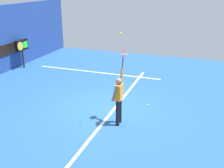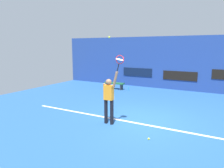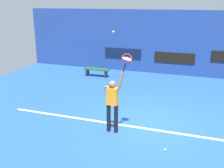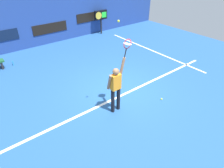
{
  "view_description": "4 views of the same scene",
  "coord_description": "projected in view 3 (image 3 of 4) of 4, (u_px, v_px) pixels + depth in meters",
  "views": [
    {
      "loc": [
        -9.03,
        -3.57,
        4.67
      ],
      "look_at": [
        -0.66,
        -0.58,
        1.34
      ],
      "focal_mm": 43.77,
      "sensor_mm": 36.0,
      "label": 1
    },
    {
      "loc": [
        2.84,
        -7.49,
        2.83
      ],
      "look_at": [
        -1.05,
        -0.52,
        1.44
      ],
      "focal_mm": 34.04,
      "sensor_mm": 36.0,
      "label": 2
    },
    {
      "loc": [
        1.65,
        -8.39,
        4.03
      ],
      "look_at": [
        -1.18,
        -0.31,
        1.39
      ],
      "focal_mm": 43.68,
      "sensor_mm": 36.0,
      "label": 3
    },
    {
      "loc": [
        -4.4,
        -5.16,
        4.61
      ],
      "look_at": [
        -0.95,
        -0.73,
        1.01
      ],
      "focal_mm": 31.43,
      "sensor_mm": 36.0,
      "label": 4
    }
  ],
  "objects": [
    {
      "name": "sponsor_banner_portside",
      "position": [
        123.0,
        53.0,
        16.02
      ],
      "size": [
        2.2,
        0.03,
        0.6
      ],
      "primitive_type": "cube",
      "color": "#0C1933"
    },
    {
      "name": "tennis_player",
      "position": [
        112.0,
        102.0,
        8.44
      ],
      "size": [
        0.63,
        0.31,
        1.98
      ],
      "color": "black",
      "rests_on": "ground_plane"
    },
    {
      "name": "court_bench",
      "position": [
        97.0,
        70.0,
        14.94
      ],
      "size": [
        1.4,
        0.36,
        0.45
      ],
      "color": "#1E592D",
      "rests_on": "ground_plane"
    },
    {
      "name": "back_wall",
      "position": [
        176.0,
        43.0,
        14.96
      ],
      "size": [
        18.0,
        0.2,
        3.55
      ],
      "primitive_type": "cube",
      "color": "navy",
      "rests_on": "ground_plane"
    },
    {
      "name": "sponsor_banner_center",
      "position": [
        174.0,
        58.0,
        15.09
      ],
      "size": [
        2.2,
        0.03,
        0.6
      ],
      "primitive_type": "cube",
      "color": "black"
    },
    {
      "name": "court_baseline",
      "position": [
        145.0,
        129.0,
        8.91
      ],
      "size": [
        10.0,
        0.1,
        0.01
      ],
      "primitive_type": "cube",
      "color": "white",
      "rests_on": "ground_plane"
    },
    {
      "name": "tennis_ball",
      "position": [
        113.0,
        32.0,
        7.76
      ],
      "size": [
        0.07,
        0.07,
        0.07
      ],
      "primitive_type": "sphere",
      "color": "#CCE033"
    },
    {
      "name": "water_bottle",
      "position": [
        115.0,
        76.0,
        14.66
      ],
      "size": [
        0.07,
        0.07,
        0.24
      ],
      "primitive_type": "cylinder",
      "color": "#338CD8",
      "rests_on": "ground_plane"
    },
    {
      "name": "tennis_racket",
      "position": [
        126.0,
        60.0,
        7.89
      ],
      "size": [
        0.38,
        0.27,
        0.63
      ],
      "color": "black"
    },
    {
      "name": "spare_ball",
      "position": [
        165.0,
        150.0,
        7.59
      ],
      "size": [
        0.07,
        0.07,
        0.07
      ],
      "primitive_type": "sphere",
      "color": "#CCE033",
      "rests_on": "ground_plane"
    },
    {
      "name": "ground_plane",
      "position": [
        148.0,
        124.0,
        9.27
      ],
      "size": [
        18.0,
        18.0,
        0.0
      ],
      "primitive_type": "plane",
      "color": "#23518C"
    }
  ]
}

